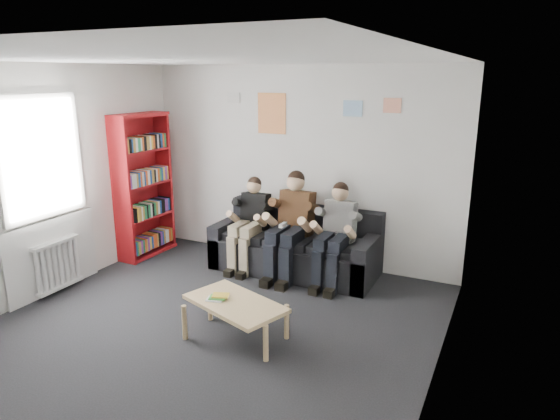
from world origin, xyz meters
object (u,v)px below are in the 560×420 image
object	(u,v)px
person_right	(335,235)
person_left	(249,224)
coffee_table	(235,306)
bookshelf	(144,186)
person_middle	(290,226)
sofa	(296,249)

from	to	relation	value
person_right	person_left	bearing A→B (deg)	-179.09
coffee_table	person_right	size ratio (longest dim) A/B	0.79
bookshelf	person_left	bearing A→B (deg)	8.24
bookshelf	person_left	distance (m)	1.67
bookshelf	person_right	world-z (taller)	bookshelf
coffee_table	person_left	world-z (taller)	person_left
coffee_table	person_middle	bearing A→B (deg)	96.60
sofa	person_middle	bearing A→B (deg)	-90.00
bookshelf	coffee_table	world-z (taller)	bookshelf
person_middle	person_right	bearing A→B (deg)	3.59
bookshelf	person_right	size ratio (longest dim) A/B	1.60
sofa	person_left	xyz separation A→B (m)	(-0.61, -0.20, 0.32)
sofa	coffee_table	world-z (taller)	sofa
sofa	bookshelf	bearing A→B (deg)	-170.99
sofa	coffee_table	size ratio (longest dim) A/B	2.16
person_left	person_middle	size ratio (longest dim) A/B	0.90
sofa	bookshelf	world-z (taller)	bookshelf
coffee_table	person_right	bearing A→B (deg)	76.67
person_middle	person_right	size ratio (longest dim) A/B	1.07
person_middle	coffee_table	bearing A→B (deg)	-80.35
coffee_table	person_left	distance (m)	1.93
person_left	person_right	bearing A→B (deg)	-3.63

